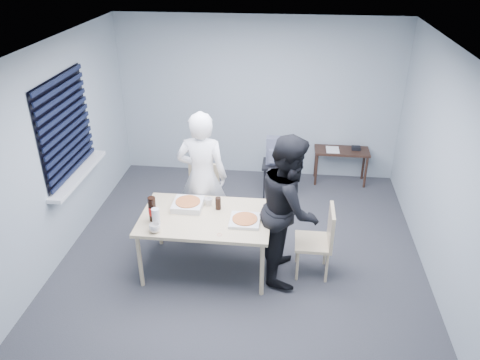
# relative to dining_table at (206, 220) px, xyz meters

# --- Properties ---
(room) EXTENTS (5.00, 5.00, 5.00)m
(room) POSITION_rel_dining_table_xyz_m (-1.80, 0.58, 0.76)
(room) COLOR #2D2E32
(room) RESTS_ON ground
(dining_table) EXTENTS (1.51, 0.96, 0.74)m
(dining_table) POSITION_rel_dining_table_xyz_m (0.00, 0.00, 0.00)
(dining_table) COLOR #D0B294
(dining_table) RESTS_ON ground
(chair_far) EXTENTS (0.42, 0.42, 0.89)m
(chair_far) POSITION_rel_dining_table_xyz_m (-0.21, 0.96, -0.16)
(chair_far) COLOR #D0B294
(chair_far) RESTS_ON ground
(chair_right) EXTENTS (0.42, 0.42, 0.89)m
(chair_right) POSITION_rel_dining_table_xyz_m (1.35, 0.05, -0.16)
(chair_right) COLOR #D0B294
(chair_right) RESTS_ON ground
(person_white) EXTENTS (0.65, 0.42, 1.77)m
(person_white) POSITION_rel_dining_table_xyz_m (-0.16, 0.68, 0.21)
(person_white) COLOR white
(person_white) RESTS_ON ground
(person_black) EXTENTS (0.47, 0.86, 1.77)m
(person_black) POSITION_rel_dining_table_xyz_m (0.96, 0.04, 0.21)
(person_black) COLOR black
(person_black) RESTS_ON ground
(side_table) EXTENTS (0.86, 0.38, 0.58)m
(side_table) POSITION_rel_dining_table_xyz_m (1.77, 2.46, -0.18)
(side_table) COLOR #372117
(side_table) RESTS_ON ground
(stool) EXTENTS (0.40, 0.40, 0.56)m
(stool) POSITION_rel_dining_table_xyz_m (0.74, 1.88, -0.23)
(stool) COLOR black
(stool) RESTS_ON ground
(backpack) EXTENTS (0.30, 0.22, 0.42)m
(backpack) POSITION_rel_dining_table_xyz_m (0.74, 1.87, 0.09)
(backpack) COLOR slate
(backpack) RESTS_ON stool
(pizza_box_a) EXTENTS (0.35, 0.35, 0.09)m
(pizza_box_a) POSITION_rel_dining_table_xyz_m (-0.24, 0.17, 0.10)
(pizza_box_a) COLOR silver
(pizza_box_a) RESTS_ON dining_table
(pizza_box_b) EXTENTS (0.34, 0.34, 0.05)m
(pizza_box_b) POSITION_rel_dining_table_xyz_m (0.47, -0.07, 0.08)
(pizza_box_b) COLOR silver
(pizza_box_b) RESTS_ON dining_table
(mug_a) EXTENTS (0.17, 0.17, 0.10)m
(mug_a) POSITION_rel_dining_table_xyz_m (-0.50, -0.38, 0.11)
(mug_a) COLOR silver
(mug_a) RESTS_ON dining_table
(mug_b) EXTENTS (0.10, 0.10, 0.09)m
(mug_b) POSITION_rel_dining_table_xyz_m (-0.01, 0.26, 0.11)
(mug_b) COLOR silver
(mug_b) RESTS_ON dining_table
(cola_glass) EXTENTS (0.08, 0.08, 0.15)m
(cola_glass) POSITION_rel_dining_table_xyz_m (0.12, 0.18, 0.14)
(cola_glass) COLOR black
(cola_glass) RESTS_ON dining_table
(soda_bottle) EXTENTS (0.09, 0.09, 0.30)m
(soda_bottle) POSITION_rel_dining_table_xyz_m (-0.58, -0.15, 0.20)
(soda_bottle) COLOR black
(soda_bottle) RESTS_ON dining_table
(plastic_cups) EXTENTS (0.11, 0.11, 0.21)m
(plastic_cups) POSITION_rel_dining_table_xyz_m (-0.52, -0.24, 0.16)
(plastic_cups) COLOR silver
(plastic_cups) RESTS_ON dining_table
(rubber_band) EXTENTS (0.07, 0.07, 0.00)m
(rubber_band) POSITION_rel_dining_table_xyz_m (0.22, -0.36, 0.06)
(rubber_band) COLOR red
(rubber_band) RESTS_ON dining_table
(papers) EXTENTS (0.21, 0.29, 0.00)m
(papers) POSITION_rel_dining_table_xyz_m (1.62, 2.44, -0.10)
(papers) COLOR white
(papers) RESTS_ON side_table
(black_box) EXTENTS (0.15, 0.13, 0.06)m
(black_box) POSITION_rel_dining_table_xyz_m (1.99, 2.48, -0.07)
(black_box) COLOR black
(black_box) RESTS_ON side_table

